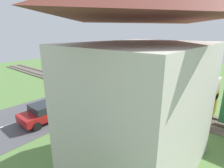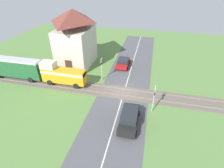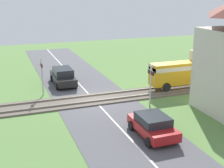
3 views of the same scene
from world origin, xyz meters
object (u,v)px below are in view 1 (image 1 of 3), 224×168
at_px(car_far_side, 46,111).
at_px(crossing_signal_east_approach, 111,85).
at_px(crossing_signal_west_approach, 95,66).
at_px(car_near_crossing, 120,75).
at_px(pedestrian_by_station, 191,123).
at_px(station_building, 142,82).

relative_size(car_far_side, crossing_signal_east_approach, 1.13).
bearing_deg(crossing_signal_west_approach, crossing_signal_east_approach, 54.05).
distance_m(car_near_crossing, pedestrian_by_station, 13.87).
height_order(car_near_crossing, crossing_signal_west_approach, crossing_signal_west_approach).
bearing_deg(pedestrian_by_station, crossing_signal_west_approach, -109.33).
bearing_deg(station_building, crossing_signal_west_approach, -126.53).
bearing_deg(crossing_signal_west_approach, station_building, 53.47).
bearing_deg(car_near_crossing, crossing_signal_east_approach, 33.16).
bearing_deg(crossing_signal_east_approach, car_near_crossing, -146.84).
distance_m(crossing_signal_east_approach, station_building, 7.16).
distance_m(crossing_signal_east_approach, pedestrian_by_station, 6.76).
xyz_separation_m(car_far_side, pedestrian_by_station, (-5.24, 8.85, -0.02)).
bearing_deg(car_far_side, car_near_crossing, -167.17).
relative_size(crossing_signal_west_approach, pedestrian_by_station, 2.15).
xyz_separation_m(car_near_crossing, car_far_side, (12.64, 2.88, -0.09)).
bearing_deg(station_building, car_near_crossing, -138.61).
height_order(car_far_side, crossing_signal_east_approach, crossing_signal_east_approach).
xyz_separation_m(crossing_signal_east_approach, station_building, (4.14, 5.43, 2.17)).
height_order(car_near_crossing, station_building, station_building).
relative_size(station_building, pedestrian_by_station, 5.69).
distance_m(car_near_crossing, crossing_signal_east_approach, 9.46).
distance_m(car_far_side, crossing_signal_east_approach, 5.48).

